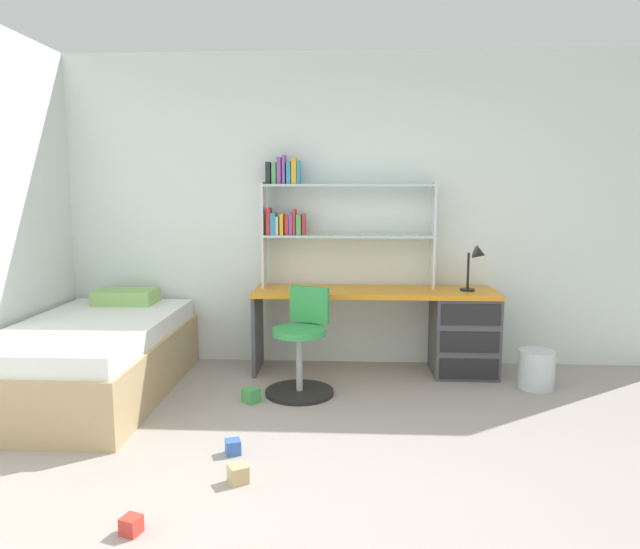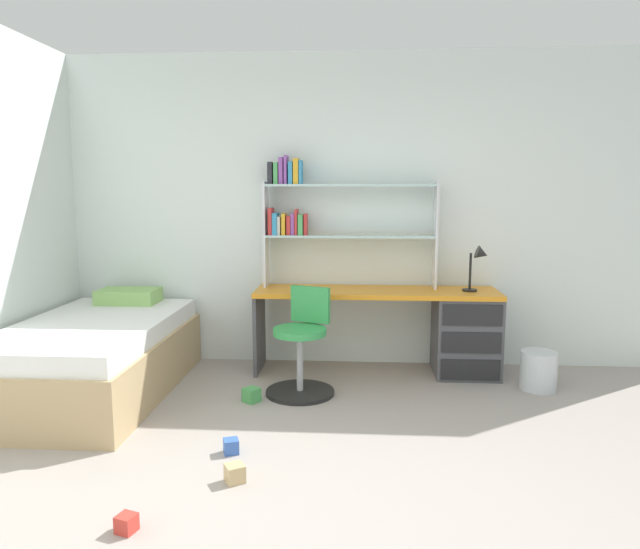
% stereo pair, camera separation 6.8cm
% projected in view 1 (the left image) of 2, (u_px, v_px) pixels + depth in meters
% --- Properties ---
extents(ground_plane, '(5.96, 6.18, 0.02)m').
position_uv_depth(ground_plane, '(347.00, 525.00, 2.72)').
color(ground_plane, '#9E938C').
extents(room_shell, '(5.96, 6.18, 2.70)m').
position_uv_depth(room_shell, '(156.00, 218.00, 3.86)').
color(room_shell, silver).
rests_on(room_shell, ground_plane).
extents(desk, '(2.02, 0.52, 0.71)m').
position_uv_depth(desk, '(439.00, 326.00, 4.90)').
color(desk, orange).
rests_on(desk, ground_plane).
extents(bookshelf_hutch, '(1.46, 0.22, 1.11)m').
position_uv_depth(bookshelf_hutch, '(321.00, 211.00, 4.95)').
color(bookshelf_hutch, silver).
rests_on(bookshelf_hutch, desk).
extents(desk_lamp, '(0.20, 0.17, 0.38)m').
position_uv_depth(desk_lamp, '(477.00, 261.00, 4.76)').
color(desk_lamp, black).
rests_on(desk_lamp, desk).
extents(swivel_chair, '(0.52, 0.52, 0.80)m').
position_uv_depth(swivel_chair, '(301.00, 352.00, 4.41)').
color(swivel_chair, black).
rests_on(swivel_chair, ground_plane).
extents(bed_platform, '(1.10, 1.91, 0.69)m').
position_uv_depth(bed_platform, '(93.00, 358.00, 4.38)').
color(bed_platform, tan).
rests_on(bed_platform, ground_plane).
extents(waste_bin, '(0.28, 0.28, 0.30)m').
position_uv_depth(waste_bin, '(537.00, 369.00, 4.54)').
color(waste_bin, silver).
rests_on(waste_bin, ground_plane).
extents(toy_block_blue_0, '(0.11, 0.11, 0.08)m').
position_uv_depth(toy_block_blue_0, '(233.00, 447.00, 3.42)').
color(toy_block_blue_0, '#3860B7').
rests_on(toy_block_blue_0, ground_plane).
extents(toy_block_red_1, '(0.10, 0.10, 0.08)m').
position_uv_depth(toy_block_red_1, '(132.00, 525.00, 2.63)').
color(toy_block_red_1, red).
rests_on(toy_block_red_1, ground_plane).
extents(toy_block_green_2, '(0.15, 0.15, 0.10)m').
position_uv_depth(toy_block_green_2, '(251.00, 395.00, 4.25)').
color(toy_block_green_2, '#479E51').
rests_on(toy_block_green_2, ground_plane).
extents(toy_block_natural_3, '(0.13, 0.13, 0.09)m').
position_uv_depth(toy_block_natural_3, '(238.00, 474.00, 3.09)').
color(toy_block_natural_3, tan).
rests_on(toy_block_natural_3, ground_plane).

